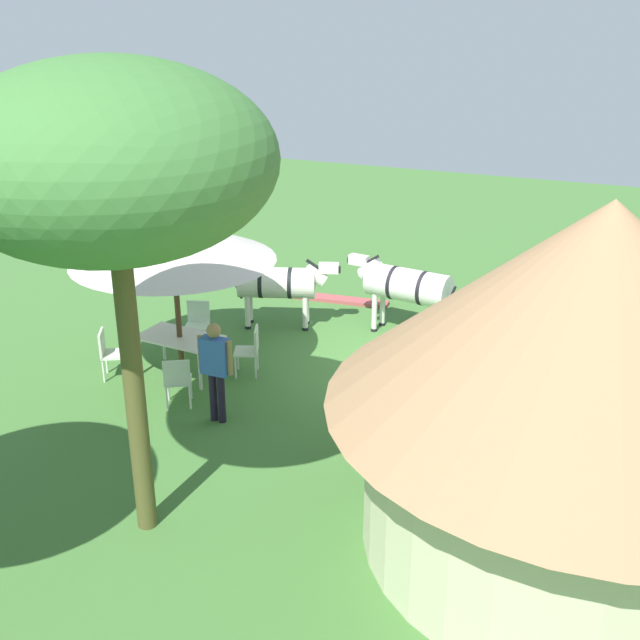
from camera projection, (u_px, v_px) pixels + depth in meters
name	position (u px, v px, depth m)	size (l,w,h in m)	color
ground_plane	(393.00, 369.00, 14.38)	(36.00, 36.00, 0.00)	#3F6E32
thatched_hut	(591.00, 371.00, 8.91)	(6.12, 6.12, 4.37)	beige
shade_umbrella	(173.00, 240.00, 13.23)	(3.53, 3.53, 2.90)	#4C3321
patio_dining_table	(180.00, 341.00, 13.94)	(1.51, 0.94, 0.74)	silver
patio_chair_near_lawn	(109.00, 351.00, 13.86)	(0.58, 0.59, 0.90)	silver
patio_chair_east_end	(177.00, 379.00, 12.83)	(0.59, 0.58, 0.90)	silver
patio_chair_near_hut	(251.00, 348.00, 13.98)	(0.56, 0.57, 0.90)	silver
patio_chair_west_end	(198.00, 321.00, 15.16)	(0.55, 0.53, 0.90)	white
guest_beside_umbrella	(215.00, 363.00, 12.21)	(0.61, 0.23, 1.70)	black
standing_watcher	(583.00, 279.00, 15.92)	(0.39, 0.56, 1.70)	black
striped_lounge_chair	(558.00, 354.00, 14.37)	(0.76, 0.92, 0.66)	#306BB9
zebra_nearest_camera	(406.00, 286.00, 15.49)	(2.36, 0.90, 1.58)	silver
zebra_by_umbrella	(280.00, 284.00, 15.91)	(2.16, 1.11, 1.48)	silver
acacia_tree_left_background	(111.00, 162.00, 8.33)	(3.63, 3.63, 5.80)	#4D4C24
brick_patio_kerb	(327.00, 298.00, 17.68)	(2.80, 0.36, 0.08)	#A64A4B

